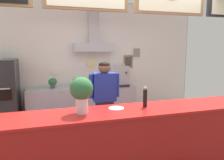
{
  "coord_description": "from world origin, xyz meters",
  "views": [
    {
      "loc": [
        -1.06,
        -3.0,
        1.82
      ],
      "look_at": [
        0.05,
        0.66,
        1.25
      ],
      "focal_mm": 34.89,
      "sensor_mm": 36.0,
      "label": 1
    }
  ],
  "objects_px": {
    "potted_oregano": "(53,82)",
    "basil_vase": "(82,92)",
    "potted_rosemary": "(77,82)",
    "pepper_grinder": "(145,97)",
    "espresso_machine": "(118,76)",
    "potted_basil": "(90,81)",
    "condiment_plate": "(116,108)",
    "potted_sage": "(105,81)",
    "shop_worker": "(104,102)",
    "pizza_oven": "(2,98)"
  },
  "relations": [
    {
      "from": "shop_worker",
      "to": "condiment_plate",
      "type": "relative_size",
      "value": 8.13
    },
    {
      "from": "potted_sage",
      "to": "pepper_grinder",
      "type": "bearing_deg",
      "value": -93.21
    },
    {
      "from": "pizza_oven",
      "to": "potted_sage",
      "type": "xyz_separation_m",
      "value": [
        2.27,
        0.18,
        0.21
      ]
    },
    {
      "from": "shop_worker",
      "to": "pepper_grinder",
      "type": "bearing_deg",
      "value": 103.45
    },
    {
      "from": "condiment_plate",
      "to": "basil_vase",
      "type": "xyz_separation_m",
      "value": [
        -0.45,
        -0.06,
        0.24
      ]
    },
    {
      "from": "shop_worker",
      "to": "potted_oregano",
      "type": "xyz_separation_m",
      "value": [
        -0.85,
        1.37,
        0.18
      ]
    },
    {
      "from": "potted_oregano",
      "to": "shop_worker",
      "type": "bearing_deg",
      "value": -58.32
    },
    {
      "from": "pizza_oven",
      "to": "potted_basil",
      "type": "distance_m",
      "value": 1.9
    },
    {
      "from": "potted_oregano",
      "to": "potted_sage",
      "type": "height_order",
      "value": "potted_oregano"
    },
    {
      "from": "condiment_plate",
      "to": "shop_worker",
      "type": "bearing_deg",
      "value": 82.8
    },
    {
      "from": "potted_basil",
      "to": "potted_sage",
      "type": "xyz_separation_m",
      "value": [
        0.39,
        0.02,
        -0.02
      ]
    },
    {
      "from": "potted_sage",
      "to": "condiment_plate",
      "type": "xyz_separation_m",
      "value": [
        -0.53,
        -2.48,
        0.05
      ]
    },
    {
      "from": "shop_worker",
      "to": "potted_rosemary",
      "type": "relative_size",
      "value": 6.91
    },
    {
      "from": "espresso_machine",
      "to": "basil_vase",
      "type": "distance_m",
      "value": 2.82
    },
    {
      "from": "potted_rosemary",
      "to": "pepper_grinder",
      "type": "height_order",
      "value": "pepper_grinder"
    },
    {
      "from": "potted_sage",
      "to": "condiment_plate",
      "type": "relative_size",
      "value": 0.94
    },
    {
      "from": "potted_basil",
      "to": "potted_sage",
      "type": "distance_m",
      "value": 0.39
    },
    {
      "from": "shop_worker",
      "to": "pepper_grinder",
      "type": "height_order",
      "value": "shop_worker"
    },
    {
      "from": "basil_vase",
      "to": "potted_basil",
      "type": "bearing_deg",
      "value": 76.89
    },
    {
      "from": "potted_sage",
      "to": "pepper_grinder",
      "type": "relative_size",
      "value": 0.68
    },
    {
      "from": "basil_vase",
      "to": "shop_worker",
      "type": "bearing_deg",
      "value": 63.37
    },
    {
      "from": "shop_worker",
      "to": "potted_basil",
      "type": "height_order",
      "value": "shop_worker"
    },
    {
      "from": "espresso_machine",
      "to": "potted_rosemary",
      "type": "xyz_separation_m",
      "value": [
        -1.0,
        0.03,
        -0.11
      ]
    },
    {
      "from": "pepper_grinder",
      "to": "espresso_machine",
      "type": "bearing_deg",
      "value": 79.76
    },
    {
      "from": "potted_rosemary",
      "to": "potted_sage",
      "type": "relative_size",
      "value": 1.25
    },
    {
      "from": "potted_basil",
      "to": "potted_oregano",
      "type": "height_order",
      "value": "potted_oregano"
    },
    {
      "from": "pizza_oven",
      "to": "espresso_machine",
      "type": "height_order",
      "value": "pizza_oven"
    },
    {
      "from": "pizza_oven",
      "to": "condiment_plate",
      "type": "bearing_deg",
      "value": -52.87
    },
    {
      "from": "espresso_machine",
      "to": "condiment_plate",
      "type": "xyz_separation_m",
      "value": [
        -0.84,
        -2.46,
        -0.08
      ]
    },
    {
      "from": "potted_oregano",
      "to": "basil_vase",
      "type": "distance_m",
      "value": 2.57
    },
    {
      "from": "potted_basil",
      "to": "potted_oregano",
      "type": "relative_size",
      "value": 0.95
    },
    {
      "from": "pizza_oven",
      "to": "condiment_plate",
      "type": "distance_m",
      "value": 2.89
    },
    {
      "from": "potted_sage",
      "to": "basil_vase",
      "type": "height_order",
      "value": "basil_vase"
    },
    {
      "from": "espresso_machine",
      "to": "potted_sage",
      "type": "distance_m",
      "value": 0.34
    },
    {
      "from": "potted_basil",
      "to": "potted_sage",
      "type": "height_order",
      "value": "potted_basil"
    },
    {
      "from": "espresso_machine",
      "to": "pepper_grinder",
      "type": "relative_size",
      "value": 1.84
    },
    {
      "from": "pepper_grinder",
      "to": "potted_rosemary",
      "type": "bearing_deg",
      "value": 102.49
    },
    {
      "from": "pepper_grinder",
      "to": "basil_vase",
      "type": "relative_size",
      "value": 0.62
    },
    {
      "from": "shop_worker",
      "to": "basil_vase",
      "type": "relative_size",
      "value": 3.66
    },
    {
      "from": "pizza_oven",
      "to": "potted_basil",
      "type": "xyz_separation_m",
      "value": [
        1.88,
        0.16,
        0.24
      ]
    },
    {
      "from": "espresso_machine",
      "to": "potted_rosemary",
      "type": "distance_m",
      "value": 1.01
    },
    {
      "from": "espresso_machine",
      "to": "condiment_plate",
      "type": "height_order",
      "value": "espresso_machine"
    },
    {
      "from": "shop_worker",
      "to": "pepper_grinder",
      "type": "relative_size",
      "value": 5.87
    },
    {
      "from": "potted_sage",
      "to": "condiment_plate",
      "type": "bearing_deg",
      "value": -102.01
    },
    {
      "from": "pizza_oven",
      "to": "pepper_grinder",
      "type": "bearing_deg",
      "value": -47.47
    },
    {
      "from": "potted_basil",
      "to": "basil_vase",
      "type": "distance_m",
      "value": 2.59
    },
    {
      "from": "potted_rosemary",
      "to": "potted_basil",
      "type": "bearing_deg",
      "value": -5.05
    },
    {
      "from": "potted_rosemary",
      "to": "pepper_grinder",
      "type": "xyz_separation_m",
      "value": [
        0.56,
        -2.5,
        0.15
      ]
    },
    {
      "from": "potted_basil",
      "to": "condiment_plate",
      "type": "xyz_separation_m",
      "value": [
        -0.14,
        -2.46,
        0.03
      ]
    },
    {
      "from": "pizza_oven",
      "to": "potted_basil",
      "type": "height_order",
      "value": "pizza_oven"
    }
  ]
}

